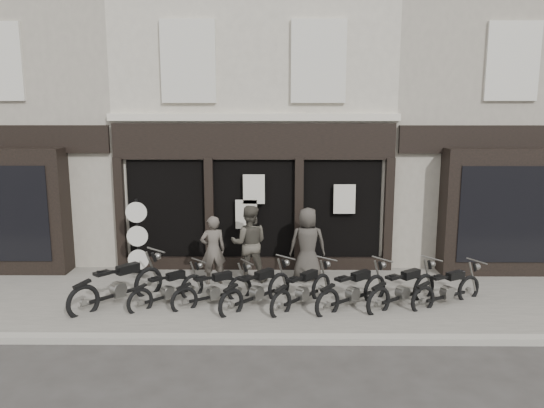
{
  "coord_description": "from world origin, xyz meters",
  "views": [
    {
      "loc": [
        0.56,
        -10.45,
        4.32
      ],
      "look_at": [
        0.47,
        1.6,
        2.09
      ],
      "focal_mm": 35.0,
      "sensor_mm": 36.0,
      "label": 1
    }
  ],
  "objects_px": {
    "motorcycle_2": "(214,292)",
    "motorcycle_5": "(353,293)",
    "motorcycle_6": "(403,292)",
    "man_right": "(308,244)",
    "motorcycle_1": "(168,292)",
    "man_left": "(213,250)",
    "motorcycle_3": "(257,292)",
    "motorcycle_0": "(119,288)",
    "motorcycle_7": "(447,292)",
    "man_centre": "(249,243)",
    "advert_sign_post": "(138,242)",
    "motorcycle_4": "(302,293)"
  },
  "relations": [
    {
      "from": "motorcycle_2",
      "to": "motorcycle_5",
      "type": "height_order",
      "value": "motorcycle_5"
    },
    {
      "from": "motorcycle_6",
      "to": "man_right",
      "type": "xyz_separation_m",
      "value": [
        -1.95,
        1.65,
        0.62
      ]
    },
    {
      "from": "motorcycle_1",
      "to": "man_left",
      "type": "distance_m",
      "value": 1.63
    },
    {
      "from": "motorcycle_3",
      "to": "man_left",
      "type": "relative_size",
      "value": 1.02
    },
    {
      "from": "man_left",
      "to": "man_right",
      "type": "relative_size",
      "value": 0.92
    },
    {
      "from": "motorcycle_0",
      "to": "motorcycle_6",
      "type": "distance_m",
      "value": 6.12
    },
    {
      "from": "motorcycle_7",
      "to": "man_right",
      "type": "distance_m",
      "value": 3.38
    },
    {
      "from": "motorcycle_3",
      "to": "man_centre",
      "type": "height_order",
      "value": "man_centre"
    },
    {
      "from": "motorcycle_5",
      "to": "advert_sign_post",
      "type": "bearing_deg",
      "value": 121.41
    },
    {
      "from": "motorcycle_3",
      "to": "motorcycle_7",
      "type": "relative_size",
      "value": 0.93
    },
    {
      "from": "motorcycle_0",
      "to": "motorcycle_3",
      "type": "bearing_deg",
      "value": -50.27
    },
    {
      "from": "motorcycle_3",
      "to": "man_right",
      "type": "xyz_separation_m",
      "value": [
        1.18,
        1.68,
        0.62
      ]
    },
    {
      "from": "motorcycle_1",
      "to": "motorcycle_3",
      "type": "bearing_deg",
      "value": -47.31
    },
    {
      "from": "motorcycle_4",
      "to": "motorcycle_5",
      "type": "xyz_separation_m",
      "value": [
        1.07,
        -0.07,
        0.02
      ]
    },
    {
      "from": "motorcycle_7",
      "to": "man_left",
      "type": "xyz_separation_m",
      "value": [
        -5.2,
        1.27,
        0.57
      ]
    },
    {
      "from": "motorcycle_1",
      "to": "motorcycle_6",
      "type": "height_order",
      "value": "motorcycle_6"
    },
    {
      "from": "man_left",
      "to": "motorcycle_1",
      "type": "bearing_deg",
      "value": 40.06
    },
    {
      "from": "motorcycle_0",
      "to": "motorcycle_1",
      "type": "height_order",
      "value": "motorcycle_0"
    },
    {
      "from": "motorcycle_4",
      "to": "motorcycle_3",
      "type": "bearing_deg",
      "value": 131.38
    },
    {
      "from": "motorcycle_7",
      "to": "man_left",
      "type": "distance_m",
      "value": 5.38
    },
    {
      "from": "motorcycle_2",
      "to": "motorcycle_6",
      "type": "height_order",
      "value": "motorcycle_6"
    },
    {
      "from": "man_right",
      "to": "motorcycle_4",
      "type": "bearing_deg",
      "value": 83.78
    },
    {
      "from": "motorcycle_1",
      "to": "man_left",
      "type": "xyz_separation_m",
      "value": [
        0.84,
        1.27,
        0.58
      ]
    },
    {
      "from": "motorcycle_2",
      "to": "motorcycle_3",
      "type": "bearing_deg",
      "value": -38.26
    },
    {
      "from": "motorcycle_1",
      "to": "motorcycle_5",
      "type": "bearing_deg",
      "value": -46.53
    },
    {
      "from": "motorcycle_1",
      "to": "man_left",
      "type": "relative_size",
      "value": 0.92
    },
    {
      "from": "motorcycle_2",
      "to": "motorcycle_4",
      "type": "xyz_separation_m",
      "value": [
        1.91,
        -0.07,
        0.02
      ]
    },
    {
      "from": "motorcycle_3",
      "to": "motorcycle_6",
      "type": "xyz_separation_m",
      "value": [
        3.13,
        0.02,
        0.0
      ]
    },
    {
      "from": "man_left",
      "to": "motorcycle_5",
      "type": "bearing_deg",
      "value": 138.91
    },
    {
      "from": "motorcycle_0",
      "to": "advert_sign_post",
      "type": "height_order",
      "value": "advert_sign_post"
    },
    {
      "from": "motorcycle_7",
      "to": "man_right",
      "type": "bearing_deg",
      "value": 122.3
    },
    {
      "from": "motorcycle_3",
      "to": "man_right",
      "type": "bearing_deg",
      "value": 8.13
    },
    {
      "from": "motorcycle_2",
      "to": "motorcycle_4",
      "type": "distance_m",
      "value": 1.92
    },
    {
      "from": "motorcycle_0",
      "to": "man_right",
      "type": "relative_size",
      "value": 1.07
    },
    {
      "from": "motorcycle_3",
      "to": "motorcycle_0",
      "type": "bearing_deg",
      "value": 131.77
    },
    {
      "from": "motorcycle_4",
      "to": "motorcycle_6",
      "type": "height_order",
      "value": "motorcycle_6"
    },
    {
      "from": "motorcycle_1",
      "to": "motorcycle_6",
      "type": "xyz_separation_m",
      "value": [
        5.06,
        -0.08,
        0.04
      ]
    },
    {
      "from": "motorcycle_4",
      "to": "motorcycle_5",
      "type": "bearing_deg",
      "value": -52.58
    },
    {
      "from": "motorcycle_1",
      "to": "motorcycle_4",
      "type": "height_order",
      "value": "motorcycle_4"
    },
    {
      "from": "motorcycle_6",
      "to": "man_right",
      "type": "bearing_deg",
      "value": 103.54
    },
    {
      "from": "motorcycle_5",
      "to": "man_centre",
      "type": "distance_m",
      "value": 2.91
    },
    {
      "from": "motorcycle_4",
      "to": "motorcycle_5",
      "type": "relative_size",
      "value": 0.94
    },
    {
      "from": "man_right",
      "to": "advert_sign_post",
      "type": "xyz_separation_m",
      "value": [
        -4.16,
        0.1,
        0.0
      ]
    },
    {
      "from": "motorcycle_7",
      "to": "man_centre",
      "type": "xyz_separation_m",
      "value": [
        -4.35,
        1.51,
        0.67
      ]
    },
    {
      "from": "motorcycle_2",
      "to": "motorcycle_6",
      "type": "bearing_deg",
      "value": -34.14
    },
    {
      "from": "motorcycle_3",
      "to": "motorcycle_5",
      "type": "bearing_deg",
      "value": -48.47
    },
    {
      "from": "motorcycle_3",
      "to": "advert_sign_post",
      "type": "height_order",
      "value": "advert_sign_post"
    },
    {
      "from": "motorcycle_3",
      "to": "motorcycle_5",
      "type": "distance_m",
      "value": 2.05
    },
    {
      "from": "motorcycle_2",
      "to": "motorcycle_7",
      "type": "distance_m",
      "value": 5.04
    },
    {
      "from": "motorcycle_7",
      "to": "man_centre",
      "type": "bearing_deg",
      "value": 131.29
    }
  ]
}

